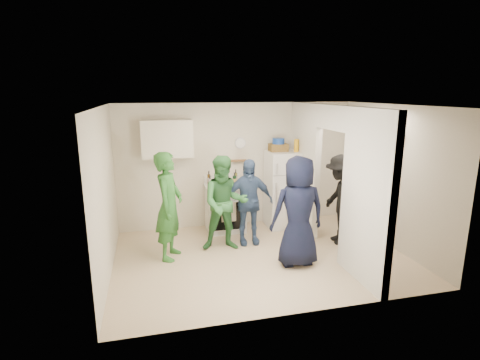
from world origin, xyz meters
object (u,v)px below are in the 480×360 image
object	(u,v)px
wicker_basket	(278,148)
person_green_left	(169,206)
fridge	(283,189)
yellow_cup_stack_top	(296,146)
person_green_center	(225,204)
blue_bowl	(278,141)
person_denim	(248,202)
person_nook	(340,200)
person_navy	(298,212)
stove	(225,208)

from	to	relation	value
wicker_basket	person_green_left	world-z (taller)	person_green_left
fridge	person_green_left	world-z (taller)	person_green_left
yellow_cup_stack_top	fridge	bearing A→B (deg)	155.56
person_green_left	person_green_center	distance (m)	0.96
yellow_cup_stack_top	person_green_left	world-z (taller)	yellow_cup_stack_top
blue_bowl	person_green_center	distance (m)	1.82
person_denim	person_nook	bearing A→B (deg)	-9.49
blue_bowl	person_denim	size ratio (longest dim) A/B	0.15
fridge	person_navy	xyz separation A→B (m)	(-0.38, -1.73, 0.11)
yellow_cup_stack_top	person_green_left	size ratio (longest dim) A/B	0.14
person_green_left	person_denim	size ratio (longest dim) A/B	1.14
fridge	person_green_left	bearing A→B (deg)	-156.94
blue_bowl	person_navy	world-z (taller)	blue_bowl
person_green_left	person_nook	size ratio (longest dim) A/B	1.10
wicker_basket	blue_bowl	world-z (taller)	blue_bowl
person_green_left	person_nook	world-z (taller)	person_green_left
fridge	person_green_center	bearing A→B (deg)	-147.63
yellow_cup_stack_top	person_denim	xyz separation A→B (m)	(-1.14, -0.61, -0.90)
fridge	wicker_basket	world-z (taller)	wicker_basket
person_green_center	person_denim	size ratio (longest dim) A/B	1.06
wicker_basket	person_green_left	xyz separation A→B (m)	(-2.23, -1.04, -0.73)
blue_bowl	person_green_left	distance (m)	2.60
stove	person_green_center	bearing A→B (deg)	-101.52
stove	blue_bowl	bearing A→B (deg)	1.05
fridge	yellow_cup_stack_top	xyz separation A→B (m)	(0.22, -0.10, 0.90)
person_nook	fridge	bearing A→B (deg)	-139.28
wicker_basket	person_green_left	size ratio (longest dim) A/B	0.20
blue_bowl	person_nook	xyz separation A→B (m)	(0.81, -1.11, -0.94)
person_navy	blue_bowl	bearing A→B (deg)	-97.85
fridge	person_denim	bearing A→B (deg)	-142.44
wicker_basket	person_green_center	world-z (taller)	wicker_basket
wicker_basket	blue_bowl	xyz separation A→B (m)	(0.00, 0.00, 0.13)
fridge	person_denim	distance (m)	1.16
fridge	person_nook	distance (m)	1.28
person_green_center	person_nook	distance (m)	2.09
blue_bowl	person_navy	size ratio (longest dim) A/B	0.14
person_denim	person_nook	distance (m)	1.66
stove	fridge	world-z (taller)	fridge
fridge	person_denim	size ratio (longest dim) A/B	0.99
fridge	person_green_left	distance (m)	2.53
person_green_center	fridge	bearing A→B (deg)	39.77
person_denim	person_navy	world-z (taller)	person_navy
blue_bowl	person_denim	world-z (taller)	blue_bowl
fridge	yellow_cup_stack_top	distance (m)	0.93
yellow_cup_stack_top	person_navy	distance (m)	1.90
person_green_center	person_nook	bearing A→B (deg)	2.14
stove	person_denim	size ratio (longest dim) A/B	0.58
fridge	person_navy	world-z (taller)	person_navy
person_denim	person_green_left	bearing A→B (deg)	-165.74
person_green_left	stove	bearing A→B (deg)	-27.54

